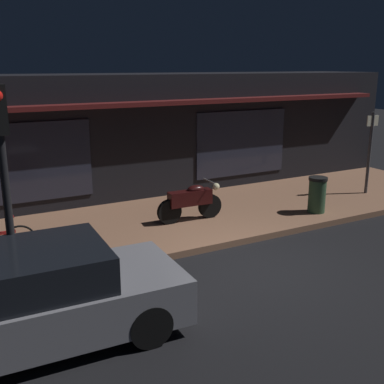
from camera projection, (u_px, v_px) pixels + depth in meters
ground_plane at (247, 267)px, 9.25m from camera, size 60.00×60.00×0.00m
sidewalk_slab at (179, 220)px, 11.78m from camera, size 18.00×4.00×0.15m
storefront_building at (128, 135)px, 14.21m from camera, size 18.00×3.30×3.60m
motorcycle at (191, 201)px, 11.42m from camera, size 1.70×0.55×0.97m
sign_post at (370, 148)px, 13.67m from camera, size 0.44×0.09×2.40m
trash_bin at (317, 194)px, 12.09m from camera, size 0.48×0.48×0.93m
traffic_light_pole at (3, 164)px, 6.70m from camera, size 0.24×0.33×3.60m
parked_car_near at (36, 298)px, 6.55m from camera, size 4.16×1.89×1.42m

